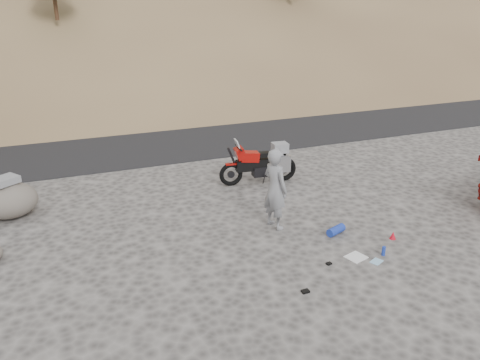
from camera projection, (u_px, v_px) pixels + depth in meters
name	position (u px, v px, depth m)	size (l,w,h in m)	color
ground	(280.00, 230.00, 11.02)	(140.00, 140.00, 0.00)	#3F3C3A
road	(181.00, 134.00, 18.82)	(120.00, 7.00, 0.05)	black
motorcycle	(262.00, 163.00, 13.64)	(2.36, 0.82, 1.40)	black
man	(274.00, 226.00, 11.20)	(0.71, 0.47, 1.95)	gray
boulder	(8.00, 200.00, 11.52)	(1.71, 1.60, 1.07)	#5A544D
gear_white_cloth	(356.00, 257.00, 9.85)	(0.40, 0.36, 0.01)	white
gear_blue_mat	(336.00, 230.00, 10.80)	(0.19, 0.19, 0.49)	#1B35A5
gear_bottle	(384.00, 251.00, 9.90)	(0.08, 0.08, 0.21)	#1B35A5
gear_funnel	(393.00, 235.00, 10.58)	(0.14, 0.14, 0.18)	red
gear_glove_a	(305.00, 291.00, 8.68)	(0.15, 0.10, 0.04)	black
gear_glove_b	(329.00, 263.00, 9.59)	(0.11, 0.08, 0.04)	black
gear_blue_cloth	(376.00, 262.00, 9.69)	(0.26, 0.19, 0.01)	#8FBFDE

